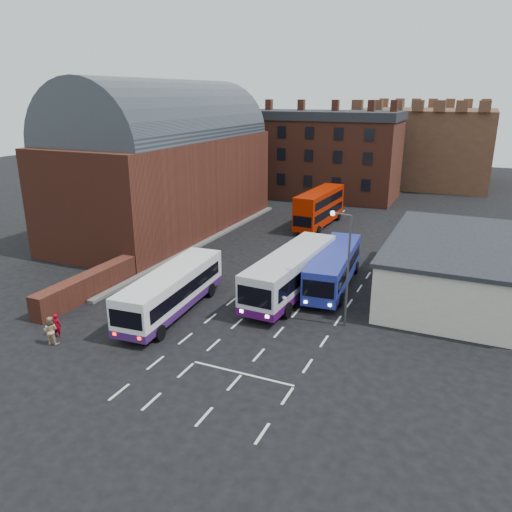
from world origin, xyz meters
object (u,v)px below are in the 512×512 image
at_px(bus_white_inbound, 291,270).
at_px(bus_blue, 334,266).
at_px(bus_red_double, 319,207).
at_px(pedestrian_beige, 51,331).
at_px(pedestrian_red, 57,325).
at_px(bus_white_outbound, 172,289).
at_px(street_lamp, 345,259).

xyz_separation_m(bus_white_inbound, bus_blue, (2.47, 2.84, -0.20)).
bearing_deg(bus_red_double, bus_white_inbound, 104.45).
xyz_separation_m(bus_red_double, pedestrian_beige, (-6.39, -33.83, -1.30)).
xyz_separation_m(bus_red_double, pedestrian_red, (-6.80, -32.96, -1.42)).
relative_size(bus_white_inbound, pedestrian_red, 7.93).
bearing_deg(pedestrian_beige, bus_blue, -148.84).
bearing_deg(pedestrian_beige, pedestrian_red, -84.71).
relative_size(bus_red_double, pedestrian_beige, 5.79).
distance_m(bus_white_inbound, pedestrian_beige, 17.00).
height_order(bus_white_outbound, bus_white_inbound, bus_white_inbound).
bearing_deg(pedestrian_red, bus_white_outbound, -138.20).
bearing_deg(bus_blue, bus_white_outbound, 41.45).
xyz_separation_m(bus_red_double, street_lamp, (9.00, -24.01, 2.36)).
relative_size(bus_blue, pedestrian_red, 7.17).
relative_size(street_lamp, pedestrian_beige, 4.19).
height_order(bus_white_inbound, street_lamp, street_lamp).
bearing_deg(bus_white_outbound, bus_white_inbound, 40.61).
distance_m(bus_red_double, pedestrian_beige, 34.46).
xyz_separation_m(street_lamp, pedestrian_red, (-15.81, -8.95, -3.78)).
bearing_deg(bus_white_outbound, bus_red_double, 81.09).
relative_size(bus_blue, street_lamp, 1.47).
bearing_deg(bus_white_inbound, bus_white_outbound, 47.60).
distance_m(bus_blue, pedestrian_red, 20.35).
relative_size(street_lamp, pedestrian_red, 4.87).
relative_size(bus_blue, bus_red_double, 1.06).
relative_size(bus_blue, pedestrian_beige, 6.16).
bearing_deg(bus_red_double, bus_blue, 113.54).
bearing_deg(pedestrian_red, street_lamp, -161.36).
xyz_separation_m(pedestrian_red, pedestrian_beige, (0.41, -0.87, 0.13)).
bearing_deg(bus_white_inbound, bus_blue, -128.25).
distance_m(bus_white_outbound, pedestrian_red, 7.67).
relative_size(bus_white_inbound, street_lamp, 1.63).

